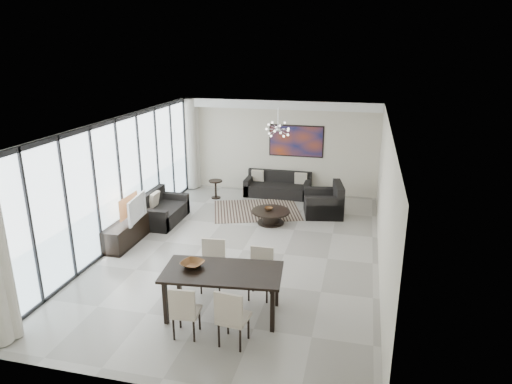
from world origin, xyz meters
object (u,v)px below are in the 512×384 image
(coffee_table, at_px, (271,216))
(sofa_main, at_px, (278,188))
(tv_console, at_px, (128,231))
(television, at_px, (133,208))
(dining_table, at_px, (222,275))

(coffee_table, relative_size, sofa_main, 0.50)
(tv_console, height_order, television, television)
(coffee_table, distance_m, television, 3.51)
(tv_console, height_order, dining_table, dining_table)
(sofa_main, bearing_deg, coffee_table, -83.78)
(coffee_table, bearing_deg, sofa_main, 96.22)
(tv_console, bearing_deg, dining_table, -37.95)
(tv_console, relative_size, television, 1.75)
(dining_table, bearing_deg, coffee_table, 90.79)
(dining_table, bearing_deg, television, 140.36)
(television, bearing_deg, dining_table, -135.89)
(coffee_table, distance_m, dining_table, 4.37)
(sofa_main, height_order, tv_console, sofa_main)
(tv_console, distance_m, dining_table, 3.96)
(coffee_table, height_order, television, television)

